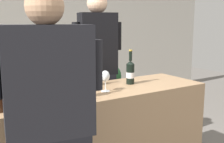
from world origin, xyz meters
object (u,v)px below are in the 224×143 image
object	(u,v)px
wine_bottle_2	(88,74)
wine_bottle_3	(130,72)
wine_bottle_0	(83,84)
person_server	(98,79)
wine_glass	(105,77)
ice_bucket	(35,85)
wine_bottle_1	(44,90)
potted_shrub	(108,83)
wine_bottle_4	(1,86)

from	to	relation	value
wine_bottle_2	wine_bottle_3	world-z (taller)	wine_bottle_3
wine_bottle_0	person_server	xyz separation A→B (m)	(0.52, 0.71, -0.15)
wine_glass	wine_bottle_3	bearing A→B (deg)	19.06
ice_bucket	wine_bottle_1	bearing A→B (deg)	-88.50
wine_bottle_3	potted_shrub	distance (m)	1.16
potted_shrub	ice_bucket	bearing A→B (deg)	-140.66
wine_bottle_4	potted_shrub	bearing A→B (deg)	34.01
person_server	potted_shrub	world-z (taller)	person_server
wine_bottle_3	wine_glass	distance (m)	0.36
person_server	potted_shrub	xyz separation A→B (m)	(0.46, 0.53, -0.20)
wine_bottle_4	ice_bucket	world-z (taller)	wine_bottle_4
wine_bottle_0	wine_bottle_1	xyz separation A→B (m)	(-0.32, -0.04, 0.00)
wine_bottle_0	wine_bottle_2	world-z (taller)	wine_bottle_0
wine_bottle_3	wine_bottle_4	distance (m)	1.15
person_server	wine_bottle_0	bearing A→B (deg)	-126.60
wine_bottle_4	potted_shrub	size ratio (longest dim) A/B	0.31
wine_bottle_4	wine_glass	world-z (taller)	wine_bottle_4
wine_glass	potted_shrub	xyz separation A→B (m)	(0.74, 1.16, -0.35)
wine_bottle_1	ice_bucket	world-z (taller)	wine_bottle_1
person_server	wine_bottle_2	bearing A→B (deg)	-129.02
wine_bottle_2	wine_bottle_3	distance (m)	0.40
wine_bottle_1	wine_glass	world-z (taller)	wine_bottle_1
wine_bottle_3	ice_bucket	distance (m)	0.91
wine_glass	ice_bucket	world-z (taller)	ice_bucket
wine_bottle_1	person_server	bearing A→B (deg)	41.48
ice_bucket	wine_bottle_3	bearing A→B (deg)	1.94
wine_bottle_3	ice_bucket	world-z (taller)	wine_bottle_3
wine_bottle_0	person_server	world-z (taller)	person_server
wine_bottle_0	wine_bottle_1	size ratio (longest dim) A/B	0.95
wine_bottle_1	wine_bottle_0	bearing A→B (deg)	7.49
wine_bottle_1	wine_bottle_2	xyz separation A→B (m)	(0.53, 0.36, -0.00)
wine_bottle_4	person_server	size ratio (longest dim) A/B	0.19
wine_bottle_4	ice_bucket	size ratio (longest dim) A/B	1.61
wine_bottle_1	ice_bucket	distance (m)	0.20
wine_glass	ice_bucket	bearing A→B (deg)	171.24
wine_bottle_4	wine_bottle_1	bearing A→B (deg)	-43.63
wine_bottle_3	person_server	world-z (taller)	person_server
wine_bottle_0	wine_bottle_4	xyz separation A→B (m)	(-0.57, 0.19, 0.02)
ice_bucket	person_server	bearing A→B (deg)	32.56
ice_bucket	potted_shrub	size ratio (longest dim) A/B	0.20
wine_bottle_2	person_server	distance (m)	0.52
wine_bottle_1	wine_bottle_3	distance (m)	0.94
wine_bottle_0	wine_glass	size ratio (longest dim) A/B	1.77
person_server	potted_shrub	bearing A→B (deg)	49.17
wine_bottle_3	person_server	size ratio (longest dim) A/B	0.18
wine_glass	person_server	xyz separation A→B (m)	(0.28, 0.63, -0.16)
wine_bottle_0	wine_bottle_3	distance (m)	0.62
wine_glass	ice_bucket	xyz separation A→B (m)	(-0.57, 0.09, -0.02)
wine_glass	wine_bottle_4	bearing A→B (deg)	171.82
ice_bucket	potted_shrub	world-z (taller)	ice_bucket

